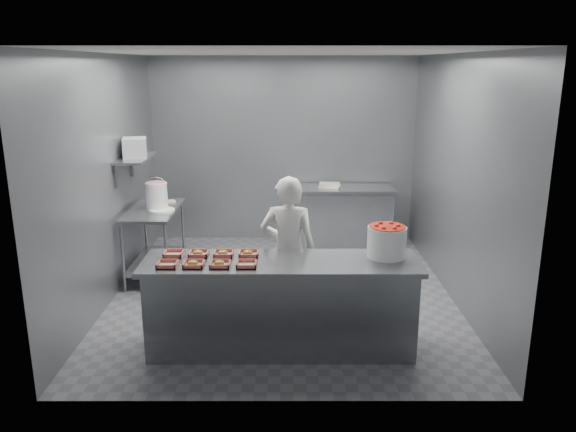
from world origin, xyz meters
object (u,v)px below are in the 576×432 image
object	(u,v)px
tray_5	(198,253)
worker	(288,251)
service_counter	(281,305)
back_counter	(343,216)
prep_table	(155,232)
tray_0	(167,264)
tray_1	(193,264)
glaze_bucket	(157,195)
tray_6	(223,253)
strawberry_tub	(387,240)
tray_4	(174,254)
appliance	(135,148)
tray_7	(248,253)
tray_2	(220,264)
tray_3	(247,264)

from	to	relation	value
tray_5	worker	size ratio (longest dim) A/B	0.12
service_counter	back_counter	size ratio (longest dim) A/B	1.73
prep_table	tray_0	world-z (taller)	tray_0
tray_1	glaze_bucket	bearing A→B (deg)	110.98
tray_6	strawberry_tub	distance (m)	1.56
back_counter	tray_0	size ratio (longest dim) A/B	8.01
tray_6	tray_4	bearing A→B (deg)	180.00
prep_table	tray_5	size ratio (longest dim) A/B	6.40
worker	strawberry_tub	xyz separation A→B (m)	(0.93, -0.49, 0.27)
back_counter	tray_5	distance (m)	3.57
tray_1	appliance	xyz separation A→B (m)	(-1.03, 2.07, 0.76)
service_counter	appliance	distance (m)	2.92
appliance	service_counter	bearing A→B (deg)	-59.18
service_counter	worker	bearing A→B (deg)	83.43
service_counter	back_counter	bearing A→B (deg)	74.52
service_counter	strawberry_tub	distance (m)	1.18
tray_6	appliance	xyz separation A→B (m)	(-1.27, 1.78, 0.76)
prep_table	tray_4	distance (m)	1.94
service_counter	tray_7	distance (m)	0.58
worker	back_counter	bearing A→B (deg)	-101.48
tray_2	tray_7	xyz separation A→B (m)	(0.24, 0.29, 0.00)
prep_table	worker	xyz separation A→B (m)	(1.72, -1.35, 0.20)
service_counter	appliance	xyz separation A→B (m)	(-1.82, 1.93, 1.23)
tray_5	worker	world-z (taller)	worker
tray_3	strawberry_tub	bearing A→B (deg)	11.12
service_counter	back_counter	world-z (taller)	same
tray_4	tray_3	bearing A→B (deg)	-21.96
worker	appliance	size ratio (longest dim) A/B	4.99
tray_0	tray_3	size ratio (longest dim) A/B	1.00
tray_2	worker	bearing A→B (deg)	50.09
appliance	worker	bearing A→B (deg)	-47.63
service_counter	glaze_bucket	xyz separation A→B (m)	(-1.59, 1.92, 0.63)
tray_5	tray_3	bearing A→B (deg)	-31.00
service_counter	prep_table	xyz separation A→B (m)	(-1.65, 1.95, 0.14)
tray_4	glaze_bucket	size ratio (longest dim) A/B	0.45
tray_1	tray_4	size ratio (longest dim) A/B	1.00
tray_2	tray_6	world-z (taller)	same
tray_0	tray_5	xyz separation A→B (m)	(0.24, 0.29, 0.00)
service_counter	tray_4	distance (m)	1.14
tray_0	glaze_bucket	bearing A→B (deg)	105.05
strawberry_tub	appliance	xyz separation A→B (m)	(-2.82, 1.81, 0.62)
back_counter	tray_2	distance (m)	3.72
tray_2	strawberry_tub	bearing A→B (deg)	9.42
tray_4	worker	world-z (taller)	worker
prep_table	tray_0	distance (m)	2.21
back_counter	tray_2	world-z (taller)	tray_2
appliance	glaze_bucket	bearing A→B (deg)	-13.51
tray_6	worker	xyz separation A→B (m)	(0.62, 0.45, -0.13)
tray_0	tray_2	size ratio (longest dim) A/B	1.00
back_counter	tray_5	bearing A→B (deg)	-118.62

